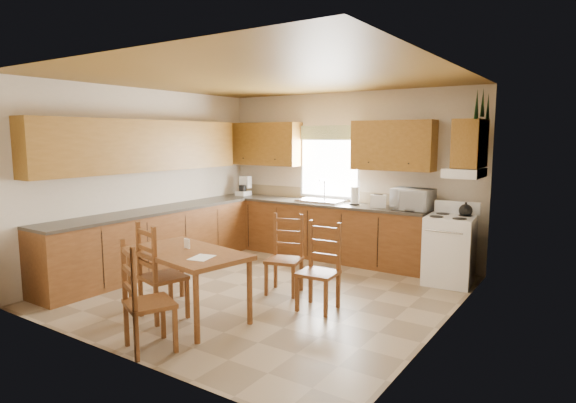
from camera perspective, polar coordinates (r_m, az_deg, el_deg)
The scene contains 35 objects.
floor at distance 6.36m, azimuth -2.67°, elevation -10.52°, with size 4.50×4.50×0.00m, color gray.
ceiling at distance 6.08m, azimuth -2.83°, elevation 14.41°, with size 4.50×4.50×0.00m, color brown.
wall_left at distance 7.63m, azimuth -16.49°, elevation 2.59°, with size 4.50×4.50×0.00m, color beige.
wall_right at distance 5.08m, azimuth 18.12°, elevation 0.08°, with size 4.50×4.50×0.00m, color beige.
wall_back at distance 7.99m, azimuth 6.89°, elevation 3.07°, with size 4.50×4.50×0.00m, color beige.
wall_front at distance 4.49m, azimuth -20.09°, elevation -0.98°, with size 4.50×4.50×0.00m, color beige.
lower_cab_back at distance 8.03m, azimuth 3.43°, elevation -3.42°, with size 3.75×0.60×0.88m, color brown.
lower_cab_left at distance 7.44m, azimuth -15.63°, elevation -4.60°, with size 0.60×3.60×0.88m, color brown.
counter_back at distance 7.96m, azimuth 3.45°, elevation -0.17°, with size 3.75×0.63×0.04m, color #3E372E.
counter_left at distance 7.35m, azimuth -15.76°, elevation -1.10°, with size 0.63×3.60×0.04m, color #3E372E.
backsplash at distance 8.19m, azimuth 4.48°, elevation 0.83°, with size 3.75×0.01×0.18m, color #98835F.
upper_cab_back_left at distance 8.64m, azimuth -2.81°, elevation 6.82°, with size 1.41×0.33×0.75m, color brown.
upper_cab_back_right at distance 7.46m, azimuth 12.33°, elevation 6.51°, with size 1.25×0.33×0.75m, color brown.
upper_cab_left at distance 7.38m, azimuth -16.72°, elevation 6.35°, with size 0.33×3.60×0.75m, color brown.
upper_cab_stove at distance 6.68m, azimuth 20.77°, elevation 6.45°, with size 0.33×0.62×0.62m, color brown.
range_hood at distance 6.71m, azimuth 20.20°, elevation 3.22°, with size 0.44×0.62×0.12m, color white.
window_frame at distance 8.09m, azimuth 4.92°, elevation 4.58°, with size 1.13×0.02×1.18m, color white.
window_pane at distance 8.09m, azimuth 4.90°, elevation 4.58°, with size 1.05×0.01×1.10m, color white.
window_valance at distance 8.05m, azimuth 4.86°, elevation 8.12°, with size 1.19×0.01×0.24m, color #51743F.
sink_basin at distance 7.91m, azimuth 3.93°, elevation 0.08°, with size 0.75×0.45×0.04m, color silver.
pine_decal_a at distance 6.35m, azimuth 21.48°, elevation 10.71°, with size 0.22×0.22×0.36m, color #103416.
pine_decal_b at distance 6.67m, azimuth 22.10°, elevation 10.86°, with size 0.22×0.22×0.36m, color #103416.
pine_decal_c at distance 6.98m, azimuth 22.62°, elevation 10.34°, with size 0.22×0.22×0.36m, color #103416.
stove at distance 6.91m, azimuth 18.59°, elevation -5.54°, with size 0.61×0.63×0.91m, color white.
coffeemaker at distance 8.81m, azimuth -5.31°, elevation 1.92°, with size 0.22×0.26×0.37m, color white.
paper_towel at distance 7.64m, azimuth 7.91°, elevation 0.67°, with size 0.12×0.12×0.28m, color white.
toaster at distance 7.43m, azimuth 10.65°, elevation 0.05°, with size 0.24×0.15×0.19m, color white.
microwave at distance 7.26m, azimuth 14.56°, elevation 0.25°, with size 0.53×0.38×0.32m, color white.
dining_table at distance 5.49m, azimuth -11.78°, elevation -9.56°, with size 1.40×0.80×0.75m, color brown.
chair_near_left at distance 5.50m, azimuth -14.61°, elevation -7.94°, with size 0.45×0.42×1.06m, color brown.
chair_near_right at distance 4.74m, azimuth -16.13°, elevation -10.73°, with size 0.44×0.41×1.04m, color brown.
chair_far_left at distance 6.14m, azimuth -0.47°, elevation -6.36°, with size 0.42×0.40×0.99m, color brown.
chair_far_right at distance 5.58m, azimuth 3.59°, elevation -7.81°, with size 0.42×0.40×1.00m, color brown.
table_paper at distance 5.07m, azimuth -10.19°, elevation -6.56°, with size 0.20×0.27×0.00m, color white.
table_card at distance 5.50m, azimuth -11.88°, elevation -4.91°, with size 0.08×0.02×0.11m, color white.
Camera 1 is at (3.59, -4.86, 2.00)m, focal length 30.00 mm.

